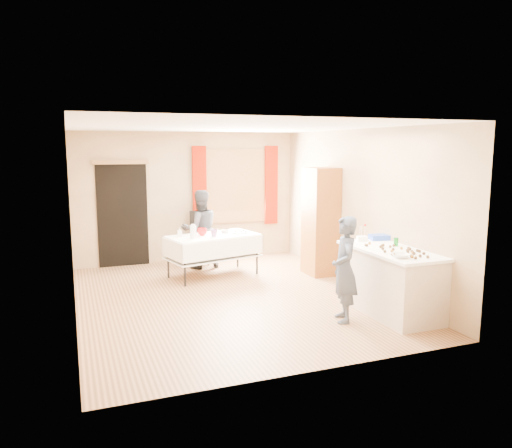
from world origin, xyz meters
name	(u,v)px	position (x,y,z in m)	size (l,w,h in m)	color
floor	(230,298)	(0.00, 0.00, -0.01)	(4.50, 5.50, 0.02)	#9E7047
ceiling	(229,126)	(0.00, 0.00, 2.61)	(4.50, 5.50, 0.02)	white
wall_back	(188,197)	(0.00, 2.76, 1.30)	(4.50, 0.02, 2.60)	tan
wall_front	(313,250)	(0.00, -2.76, 1.30)	(4.50, 0.02, 2.60)	tan
wall_left	(70,222)	(-2.26, 0.00, 1.30)	(0.02, 5.50, 2.60)	tan
wall_right	(359,208)	(2.26, 0.00, 1.30)	(0.02, 5.50, 2.60)	tan
window_frame	(236,186)	(1.00, 2.72, 1.50)	(1.32, 0.06, 1.52)	olive
window_pane	(236,186)	(1.00, 2.71, 1.50)	(1.20, 0.02, 1.40)	white
curtain_left	(200,187)	(0.22, 2.67, 1.50)	(0.28, 0.06, 1.65)	#881200
curtain_right	(271,185)	(1.78, 2.67, 1.50)	(0.28, 0.06, 1.65)	#881200
doorway	(123,215)	(-1.30, 2.73, 1.00)	(0.95, 0.04, 2.00)	black
door_lintel	(121,162)	(-1.30, 2.70, 2.02)	(1.05, 0.06, 0.08)	olive
cabinet	(321,221)	(1.99, 0.82, 0.97)	(0.50, 0.60, 1.94)	brown
counter	(390,281)	(1.89, -1.44, 0.45)	(0.78, 1.65, 0.91)	beige
party_table	(213,252)	(0.12, 1.35, 0.45)	(1.76, 1.18, 0.75)	black
chair	(200,248)	(0.14, 2.41, 0.31)	(0.55, 0.55, 1.04)	black
girl	(344,269)	(1.11, -1.52, 0.71)	(0.48, 0.59, 1.42)	#2D364B
woman	(200,229)	(0.05, 2.03, 0.75)	(0.76, 0.61, 1.50)	black
soda_can	(396,242)	(2.07, -1.30, 0.97)	(0.07, 0.07, 0.12)	#148223
mixing_bowl	(400,256)	(1.66, -1.95, 0.94)	(0.29, 0.29, 0.05)	white
foam_block	(362,239)	(1.81, -0.82, 0.95)	(0.15, 0.10, 0.08)	white
blue_basket	(380,237)	(2.14, -0.80, 0.95)	(0.30, 0.20, 0.08)	blue
pitcher	(193,232)	(-0.29, 1.16, 0.86)	(0.11, 0.11, 0.22)	silver
cup_red	(202,232)	(-0.07, 1.38, 0.81)	(0.18, 0.18, 0.13)	red
cup_rainbow	(214,233)	(0.09, 1.20, 0.81)	(0.15, 0.15, 0.12)	red
small_bowl	(225,231)	(0.39, 1.51, 0.78)	(0.22, 0.22, 0.05)	white
pastry_tray	(240,233)	(0.64, 1.37, 0.76)	(0.28, 0.20, 0.02)	white
bottle	(180,232)	(-0.48, 1.37, 0.83)	(0.08, 0.08, 0.17)	white
cake_balls	(400,250)	(1.88, -1.65, 0.93)	(0.50, 1.07, 0.04)	#3F2314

